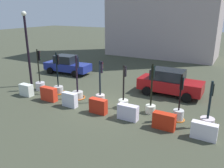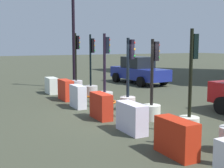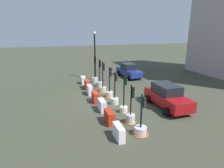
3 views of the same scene
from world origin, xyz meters
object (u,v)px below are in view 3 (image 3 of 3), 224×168
(construction_barrier_5, at_px, (109,117))
(traffic_light_5, at_px, (124,104))
(street_lamp_post, at_px, (95,52))
(construction_barrier_2, at_px, (90,90))
(construction_barrier_1, at_px, (87,85))
(construction_barrier_3, at_px, (95,97))
(traffic_light_2, at_px, (103,87))
(car_red_compact, at_px, (167,96))
(traffic_light_7, at_px, (141,128))
(traffic_light_1, at_px, (100,83))
(construction_barrier_4, at_px, (102,105))
(traffic_light_3, at_px, (110,91))
(traffic_light_4, at_px, (115,98))
(construction_barrier_6, at_px, (119,132))
(traffic_light_0, at_px, (95,78))
(construction_barrier_0, at_px, (83,80))
(traffic_light_6, at_px, (131,116))
(car_blue_estate, at_px, (129,71))

(construction_barrier_5, bearing_deg, traffic_light_5, 130.33)
(street_lamp_post, bearing_deg, construction_barrier_2, -18.43)
(construction_barrier_1, height_order, construction_barrier_3, construction_barrier_1)
(street_lamp_post, bearing_deg, traffic_light_2, -4.49)
(construction_barrier_5, relative_size, car_red_compact, 0.26)
(construction_barrier_3, relative_size, car_red_compact, 0.24)
(traffic_light_2, distance_m, traffic_light_7, 8.29)
(traffic_light_1, height_order, construction_barrier_4, traffic_light_1)
(traffic_light_3, xyz_separation_m, traffic_light_4, (1.72, -0.09, 0.03))
(traffic_light_5, bearing_deg, construction_barrier_6, -25.83)
(traffic_light_4, bearing_deg, construction_barrier_5, -24.84)
(construction_barrier_4, distance_m, construction_barrier_6, 3.94)
(traffic_light_0, distance_m, construction_barrier_0, 1.36)
(construction_barrier_0, bearing_deg, traffic_light_4, 11.85)
(traffic_light_4, distance_m, construction_barrier_2, 3.32)
(traffic_light_3, relative_size, street_lamp_post, 0.48)
(traffic_light_4, relative_size, construction_barrier_4, 2.34)
(traffic_light_1, distance_m, construction_barrier_5, 8.36)
(street_lamp_post, bearing_deg, traffic_light_7, -1.60)
(construction_barrier_1, bearing_deg, traffic_light_6, 9.16)
(car_blue_estate, bearing_deg, traffic_light_1, -56.59)
(traffic_light_7, relative_size, car_red_compact, 0.56)
(traffic_light_6, distance_m, construction_barrier_0, 10.34)
(car_red_compact, bearing_deg, traffic_light_0, -156.64)
(traffic_light_2, relative_size, construction_barrier_3, 2.80)
(traffic_light_5, height_order, traffic_light_7, traffic_light_5)
(traffic_light_0, height_order, construction_barrier_3, traffic_light_0)
(construction_barrier_5, bearing_deg, traffic_light_3, 162.70)
(traffic_light_5, bearing_deg, construction_barrier_5, -49.67)
(traffic_light_3, bearing_deg, car_red_compact, 45.76)
(construction_barrier_0, relative_size, construction_barrier_3, 0.93)
(traffic_light_7, xyz_separation_m, construction_barrier_5, (-1.87, -1.31, 0.04))
(traffic_light_1, height_order, car_blue_estate, traffic_light_1)
(traffic_light_2, distance_m, construction_barrier_1, 1.89)
(construction_barrier_1, distance_m, car_red_compact, 8.31)
(construction_barrier_1, distance_m, car_blue_estate, 6.99)
(traffic_light_2, bearing_deg, street_lamp_post, 175.51)
(traffic_light_2, relative_size, construction_barrier_2, 3.01)
(car_red_compact, xyz_separation_m, car_blue_estate, (-10.08, 0.99, -0.07))
(traffic_light_0, relative_size, street_lamp_post, 0.54)
(construction_barrier_2, bearing_deg, car_blue_estate, 131.00)
(traffic_light_5, xyz_separation_m, construction_barrier_4, (-0.77, -1.44, -0.20))
(construction_barrier_2, relative_size, car_red_compact, 0.22)
(traffic_light_7, distance_m, construction_barrier_2, 7.94)
(traffic_light_7, bearing_deg, construction_barrier_4, -161.99)
(car_red_compact, bearing_deg, traffic_light_5, -90.84)
(traffic_light_2, distance_m, construction_barrier_4, 4.56)
(construction_barrier_2, distance_m, construction_barrier_5, 5.95)
(construction_barrier_6, relative_size, car_red_compact, 0.26)
(construction_barrier_6, height_order, car_blue_estate, car_blue_estate)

